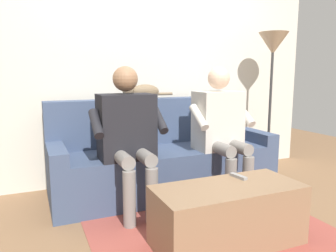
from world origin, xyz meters
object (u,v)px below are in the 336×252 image
object	(u,v)px
coffee_table	(228,215)
remote_gray	(238,176)
cat_on_backrest	(141,91)
floor_lamp	(273,52)
person_left_seated	(221,124)
person_right_seated	(128,130)
couch	(163,158)

from	to	relation	value
coffee_table	remote_gray	bearing A→B (deg)	-143.59
coffee_table	cat_on_backrest	size ratio (longest dim) A/B	1.88
cat_on_backrest	floor_lamp	world-z (taller)	floor_lamp
cat_on_backrest	remote_gray	world-z (taller)	cat_on_backrest
remote_gray	floor_lamp	world-z (taller)	floor_lamp
coffee_table	person_left_seated	xyz separation A→B (m)	(-0.45, -0.82, 0.48)
cat_on_backrest	person_right_seated	bearing A→B (deg)	61.17
cat_on_backrest	floor_lamp	distance (m)	1.55
person_left_seated	floor_lamp	distance (m)	1.20
remote_gray	floor_lamp	xyz separation A→B (m)	(-1.18, -1.07, 0.97)
coffee_table	floor_lamp	bearing A→B (deg)	-138.44
person_right_seated	remote_gray	size ratio (longest dim) A/B	8.45
couch	person_right_seated	xyz separation A→B (m)	(0.45, 0.34, 0.37)
person_left_seated	cat_on_backrest	size ratio (longest dim) A/B	2.27
coffee_table	remote_gray	xyz separation A→B (m)	(-0.16, -0.12, 0.22)
couch	cat_on_backrest	bearing A→B (deg)	-58.29
person_right_seated	floor_lamp	size ratio (longest dim) A/B	0.76
person_right_seated	person_left_seated	bearing A→B (deg)	179.86
couch	floor_lamp	distance (m)	1.72
person_left_seated	floor_lamp	bearing A→B (deg)	-157.35
person_left_seated	person_right_seated	xyz separation A→B (m)	(0.90, -0.00, 0.00)
couch	person_left_seated	bearing A→B (deg)	142.74
cat_on_backrest	remote_gray	distance (m)	1.42
person_right_seated	coffee_table	bearing A→B (deg)	118.71
person_right_seated	cat_on_backrest	size ratio (longest dim) A/B	2.27
cat_on_backrest	floor_lamp	bearing A→B (deg)	172.58
coffee_table	person_right_seated	bearing A→B (deg)	-61.29
cat_on_backrest	coffee_table	bearing A→B (deg)	95.72
coffee_table	person_left_seated	distance (m)	1.05
couch	cat_on_backrest	xyz separation A→B (m)	(0.14, -0.22, 0.66)
coffee_table	remote_gray	size ratio (longest dim) A/B	7.01
couch	floor_lamp	world-z (taller)	floor_lamp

